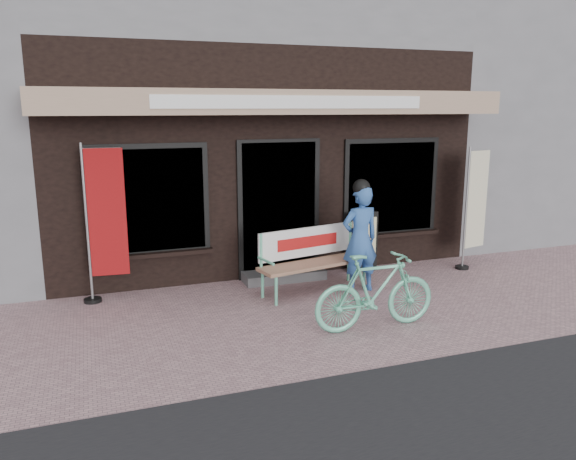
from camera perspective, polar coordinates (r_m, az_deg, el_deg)
name	(u,v)px	position (r m, az deg, el deg)	size (l,w,h in m)	color
ground	(328,318)	(7.40, 4.11, -8.91)	(70.00, 70.00, 0.00)	#AD8489
storefront	(231,91)	(11.61, -5.84, 13.86)	(7.00, 6.77, 6.00)	black
neighbor_right_near	(545,102)	(16.34, 24.66, 11.71)	(10.00, 7.00, 5.60)	slate
bench	(311,255)	(8.28, 2.40, -2.52)	(1.79, 0.79, 0.94)	#69CDA6
person	(360,237)	(8.28, 7.33, -0.69)	(0.59, 0.41, 1.67)	#2F5BA5
bicycle	(375,291)	(6.97, 8.88, -6.17)	(0.45, 1.60, 0.96)	#69CDA6
nobori_red	(104,221)	(8.11, -18.19, 0.84)	(0.66, 0.26, 2.22)	gray
nobori_cream	(475,206)	(9.91, 18.42, 2.32)	(0.61, 0.27, 2.05)	gray
menu_stand	(363,241)	(9.36, 7.60, -1.11)	(0.51, 0.14, 1.00)	black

